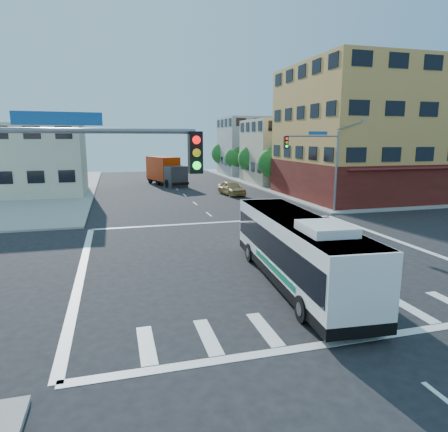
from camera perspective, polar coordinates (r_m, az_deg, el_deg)
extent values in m
plane|color=black|center=(22.27, 5.58, -5.80)|extent=(120.00, 120.00, 0.00)
cube|color=gray|center=(69.83, 22.45, 5.00)|extent=(50.00, 50.00, 0.15)
cube|color=#C08A45|center=(47.34, 20.81, 11.04)|extent=(18.00, 15.00, 14.00)
cube|color=#5C1C15|center=(47.54, 20.40, 5.02)|extent=(18.09, 15.08, 4.00)
cube|color=maroon|center=(41.88, 26.21, 6.05)|extent=(16.00, 1.60, 0.51)
cube|color=beige|center=(59.30, 9.32, 9.05)|extent=(12.00, 10.00, 9.00)
cube|color=#A7A7A2|center=(72.24, 4.64, 9.89)|extent=(12.00, 10.00, 10.00)
cube|color=beige|center=(50.78, -26.17, 7.19)|extent=(12.00, 10.00, 8.00)
cylinder|color=slate|center=(35.95, 15.72, 5.96)|extent=(0.18, 0.18, 7.00)
cylinder|color=slate|center=(34.38, 12.57, 11.07)|extent=(5.01, 0.62, 0.12)
cube|color=black|center=(33.06, 8.85, 10.35)|extent=(0.32, 0.30, 1.00)
sphere|color=#FF0C0C|center=(32.90, 8.99, 10.86)|extent=(0.20, 0.20, 0.20)
sphere|color=yellow|center=(32.91, 8.97, 10.34)|extent=(0.20, 0.20, 0.20)
sphere|color=#19FF33|center=(32.91, 8.95, 9.82)|extent=(0.20, 0.20, 0.20)
cube|color=#154D93|center=(34.66, 13.30, 11.45)|extent=(1.80, 0.22, 0.28)
cube|color=gray|center=(37.42, 19.26, 12.85)|extent=(0.50, 0.22, 0.14)
cylinder|color=slate|center=(9.34, -19.38, 11.43)|extent=(5.01, 0.62, 0.12)
cube|color=black|center=(9.76, -4.12, 9.03)|extent=(0.32, 0.30, 1.00)
sphere|color=#FF0C0C|center=(9.59, -3.95, 10.79)|extent=(0.20, 0.20, 0.20)
sphere|color=yellow|center=(9.60, -3.92, 9.00)|extent=(0.20, 0.20, 0.20)
sphere|color=#19FF33|center=(9.61, -3.90, 7.21)|extent=(0.20, 0.20, 0.20)
cube|color=#154D93|center=(9.34, -22.64, 12.74)|extent=(1.80, 0.22, 0.28)
cylinder|color=#3A2315|center=(51.98, 6.73, 4.94)|extent=(0.28, 0.28, 1.92)
sphere|color=#19581E|center=(51.79, 6.79, 7.58)|extent=(3.60, 3.60, 3.60)
sphere|color=#19581E|center=(51.62, 7.36, 8.56)|extent=(2.52, 2.52, 2.52)
cylinder|color=#3A2315|center=(59.43, 3.82, 5.79)|extent=(0.28, 0.28, 1.99)
sphere|color=#19581E|center=(59.25, 3.85, 8.21)|extent=(3.80, 3.80, 3.80)
sphere|color=#19581E|center=(59.06, 4.33, 9.12)|extent=(2.66, 2.66, 2.66)
cylinder|color=#3A2315|center=(67.01, 1.56, 6.36)|extent=(0.28, 0.28, 1.89)
sphere|color=#19581E|center=(66.86, 1.57, 8.33)|extent=(3.40, 3.40, 3.40)
sphere|color=#19581E|center=(66.66, 1.98, 9.05)|extent=(2.38, 2.38, 2.38)
cylinder|color=#3A2315|center=(74.67, -0.25, 6.90)|extent=(0.28, 0.28, 2.03)
sphere|color=#19581E|center=(74.52, -0.25, 8.90)|extent=(4.00, 4.00, 4.00)
sphere|color=#19581E|center=(74.31, 0.11, 9.67)|extent=(2.80, 2.80, 2.80)
cube|color=black|center=(18.30, 10.16, -8.00)|extent=(3.26, 11.50, 0.42)
cube|color=white|center=(17.95, 10.29, -4.51)|extent=(3.24, 11.48, 2.69)
cube|color=black|center=(17.91, 10.30, -4.00)|extent=(3.27, 11.14, 1.18)
cube|color=black|center=(23.09, 5.24, -0.71)|extent=(2.21, 0.22, 1.27)
cube|color=#E5590C|center=(22.95, 5.26, 1.61)|extent=(1.80, 0.18, 0.26)
cube|color=white|center=(17.66, 10.43, -0.48)|extent=(3.18, 11.25, 0.11)
cube|color=white|center=(15.07, 14.39, -1.74)|extent=(1.83, 2.20, 0.34)
cube|color=#0B754E|center=(17.33, 7.01, -7.35)|extent=(0.41, 5.18, 0.26)
cube|color=#0B754E|center=(18.21, 14.34, -6.71)|extent=(0.41, 5.18, 0.26)
cylinder|color=black|center=(21.25, 3.76, -5.22)|extent=(0.36, 1.00, 0.98)
cylinder|color=#99999E|center=(21.22, 3.41, -5.24)|extent=(0.07, 0.49, 0.49)
cylinder|color=black|center=(21.92, 9.49, -4.84)|extent=(0.36, 1.00, 0.98)
cylinder|color=#99999E|center=(21.97, 9.81, -4.82)|extent=(0.07, 0.49, 0.49)
cylinder|color=black|center=(14.78, 11.17, -12.90)|extent=(0.36, 1.00, 0.98)
cylinder|color=#99999E|center=(14.73, 10.69, -12.96)|extent=(0.07, 0.49, 0.49)
cylinder|color=black|center=(15.73, 18.97, -11.79)|extent=(0.36, 1.00, 0.98)
cylinder|color=#99999E|center=(15.80, 19.39, -11.73)|extent=(0.07, 0.49, 0.49)
cube|color=#2A2A2F|center=(53.65, -6.91, 5.60)|extent=(3.07, 3.00, 2.80)
cube|color=black|center=(52.70, -6.43, 5.98)|extent=(2.19, 0.76, 1.08)
cube|color=#B22702|center=(57.28, -8.74, 6.76)|extent=(4.27, 6.53, 3.23)
cube|color=black|center=(56.26, -8.14, 4.99)|extent=(4.83, 8.94, 0.32)
cylinder|color=black|center=(53.45, -8.08, 4.62)|extent=(0.61, 1.12, 1.08)
cylinder|color=black|center=(54.43, -5.91, 4.78)|extent=(0.61, 1.12, 1.08)
cylinder|color=black|center=(56.29, -9.42, 4.90)|extent=(0.61, 1.12, 1.08)
cylinder|color=black|center=(57.22, -7.34, 5.06)|extent=(0.61, 1.12, 1.08)
cylinder|color=black|center=(58.76, -10.48, 5.12)|extent=(0.61, 1.12, 1.08)
cylinder|color=black|center=(59.66, -8.46, 5.27)|extent=(0.61, 1.12, 1.08)
imported|color=tan|center=(45.87, 1.08, 4.01)|extent=(2.53, 4.96, 1.62)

